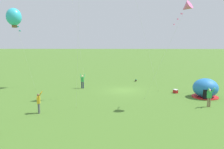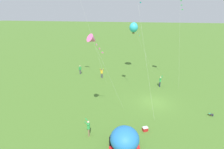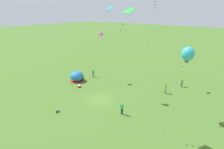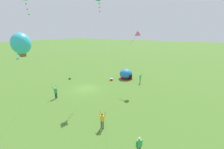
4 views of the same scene
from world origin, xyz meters
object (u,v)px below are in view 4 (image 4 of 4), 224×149
Objects in this scene: person_with_toddler at (102,120)px; kite_cyan at (21,44)px; popup_tent at (126,74)px; cooler_box at (111,79)px; person_flying_kite at (56,92)px; kite_teal at (99,4)px; toddler_crawling at (70,79)px; person_center_field at (139,146)px; kite_pink at (137,35)px; person_arms_raised at (140,78)px; kite_green at (25,1)px.

kite_cyan is (4.09, -5.21, 7.66)m from person_with_toddler.
cooler_box is at bearing -34.30° from popup_tent.
cooler_box is 11.83m from person_flying_kite.
person_flying_kite is at bearing -11.82° from cooler_box.
person_with_toddler is 0.13× the size of kite_teal.
toddler_crawling is 0.32× the size of person_center_field.
kite_cyan is (20.56, 0.62, 7.66)m from popup_tent.
cooler_box is at bearing -163.61° from kite_teal.
person_arms_raised is at bearing 178.88° from kite_pink.
person_arms_raised is 0.20× the size of kite_cyan.
person_flying_kite reaches higher than person_center_field.
cooler_box is 0.05× the size of kite_green.
kite_green is at bearing -124.69° from kite_cyan.
person_flying_kite is 14.30m from kite_teal.
person_with_toddler is 0.19× the size of kite_pink.
person_with_toddler is 17.09m from kite_green.
kite_cyan is 12.91m from kite_teal.
person_with_toddler is at bearing 87.45° from kite_green.
kite_pink is at bearing 141.80° from kite_green.
cooler_box reaches higher than toddler_crawling.
person_flying_kite is at bearing -36.58° from kite_pink.
kite_teal is (1.77, 9.40, 13.26)m from toddler_crawling.
popup_tent is 1.63× the size of person_center_field.
kite_cyan is (17.81, 2.50, 8.44)m from cooler_box.
kite_green is at bearing -17.60° from cooler_box.
kite_teal is at bearing -176.26° from kite_cyan.
toddler_crawling is 14.44m from person_arms_raised.
kite_teal is (-11.97, -0.78, 4.78)m from kite_cyan.
person_flying_kite is at bearing -102.04° from person_with_toddler.
kite_pink reaches higher than toddler_crawling.
kite_pink is 7.58m from kite_teal.
person_arms_raised is 21.57m from kite_green.
popup_tent is at bearing -135.26° from kite_pink.
kite_teal reaches higher than kite_green.
kite_cyan is 0.67× the size of kite_teal.
cooler_box is 5.84m from person_arms_raised.
person_with_toddler is (16.47, 5.83, 0.00)m from popup_tent.
cooler_box is 19.86m from kite_cyan.
person_arms_raised is at bearing 113.44° from toddler_crawling.
kite_cyan reaches higher than person_flying_kite.
person_with_toddler is at bearing 37.30° from kite_teal.
cooler_box is at bearing 117.88° from toddler_crawling.
kite_teal reaches higher than person_arms_raised.
kite_green reaches higher than person_with_toddler.
toddler_crawling is 19.09m from kite_cyan.
kite_green reaches higher than person_flying_kite.
popup_tent is 1.49× the size of person_arms_raised.
kite_pink reaches higher than person_flying_kite.
kite_teal is at bearing 141.22° from kite_green.
person_center_field is at bearing 21.95° from person_arms_raised.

